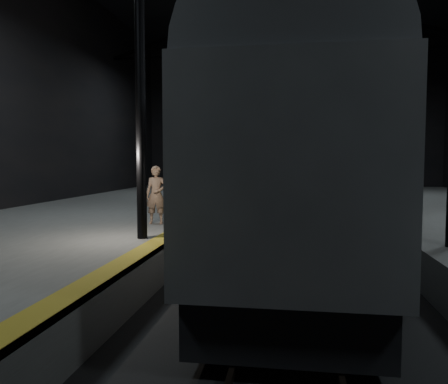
# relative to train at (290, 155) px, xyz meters

# --- Properties ---
(ground) EXTENTS (44.00, 44.00, 0.00)m
(ground) POSITION_rel_train_xyz_m (0.00, -1.48, -3.26)
(ground) COLOR black
(ground) RESTS_ON ground
(platform_left) EXTENTS (9.00, 43.80, 1.00)m
(platform_left) POSITION_rel_train_xyz_m (-7.50, -1.48, -2.76)
(platform_left) COLOR #545451
(platform_left) RESTS_ON ground
(tactile_strip) EXTENTS (0.50, 43.80, 0.01)m
(tactile_strip) POSITION_rel_train_xyz_m (-3.25, -1.48, -2.26)
(tactile_strip) COLOR olive
(tactile_strip) RESTS_ON platform_left
(track) EXTENTS (2.40, 43.00, 0.24)m
(track) POSITION_rel_train_xyz_m (0.00, -1.48, -3.19)
(track) COLOR #3F3328
(track) RESTS_ON ground
(train) EXTENTS (3.27, 21.87, 5.85)m
(train) POSITION_rel_train_xyz_m (0.00, 0.00, 0.00)
(train) COLOR gray
(train) RESTS_ON ground
(woman) EXTENTS (0.72, 0.51, 1.88)m
(woman) POSITION_rel_train_xyz_m (-4.25, -2.82, -1.32)
(woman) COLOR #99765D
(woman) RESTS_ON platform_left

